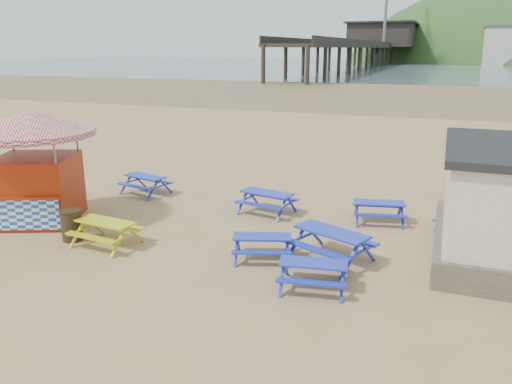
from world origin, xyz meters
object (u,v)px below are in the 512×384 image
at_px(ice_cream_kiosk, 33,152).
at_px(litter_bin, 72,225).
at_px(picnic_table_blue_b, 267,203).
at_px(picnic_table_yellow, 106,233).
at_px(picnic_table_blue_a, 146,185).

height_order(ice_cream_kiosk, litter_bin, ice_cream_kiosk).
relative_size(picnic_table_blue_b, ice_cream_kiosk, 0.38).
xyz_separation_m(picnic_table_blue_b, picnic_table_yellow, (-3.39, -4.46, -0.01)).
bearing_deg(picnic_table_yellow, ice_cream_kiosk, 169.06).
bearing_deg(litter_bin, ice_cream_kiosk, 154.34).
bearing_deg(ice_cream_kiosk, picnic_table_blue_b, 3.77).
bearing_deg(picnic_table_blue_a, picnic_table_blue_b, 7.67).
bearing_deg(picnic_table_blue_a, picnic_table_yellow, -55.20).
bearing_deg(litter_bin, picnic_table_blue_b, 44.33).
relative_size(ice_cream_kiosk, litter_bin, 5.74).
bearing_deg(ice_cream_kiosk, litter_bin, -48.53).
bearing_deg(litter_bin, picnic_table_blue_a, 97.91).
bearing_deg(picnic_table_blue_a, ice_cream_kiosk, -96.76).
height_order(picnic_table_blue_a, picnic_table_blue_b, picnic_table_blue_b).
distance_m(picnic_table_blue_a, picnic_table_blue_b, 5.34).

